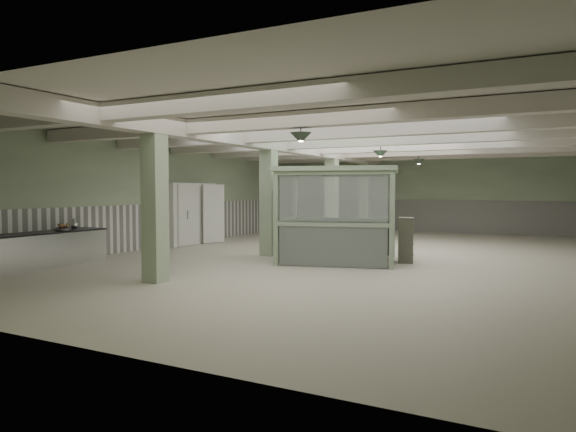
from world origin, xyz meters
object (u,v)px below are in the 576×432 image
at_px(prep_counter, 8,253).
at_px(filing_cabinet, 406,240).
at_px(walkin_cooler, 190,213).
at_px(guard_booth, 338,198).

relative_size(prep_counter, filing_cabinet, 4.32).
bearing_deg(prep_counter, filing_cabinet, 36.78).
relative_size(walkin_cooler, guard_booth, 0.64).
xyz_separation_m(guard_booth, filing_cabinet, (1.75, 0.59, -1.14)).
bearing_deg(prep_counter, guard_booth, 40.71).
distance_m(prep_counter, walkin_cooler, 7.13).
bearing_deg(guard_booth, walkin_cooler, 150.80).
distance_m(walkin_cooler, guard_booth, 6.67).
bearing_deg(filing_cabinet, walkin_cooler, 159.54).
bearing_deg(prep_counter, walkin_cooler, 90.68).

